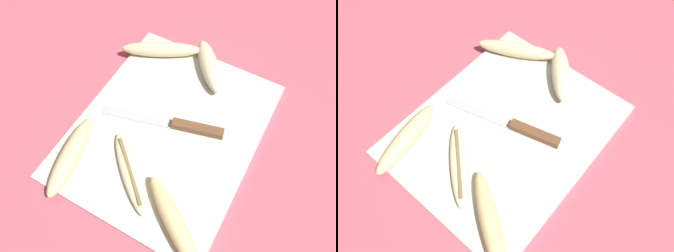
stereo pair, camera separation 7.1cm
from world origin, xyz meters
The scene contains 8 objects.
ground_plane centered at (0.00, 0.00, 0.00)m, with size 4.00×4.00×0.00m, color #C65160.
cutting_board centered at (0.00, 0.00, 0.01)m, with size 0.47×0.38×0.01m.
knife centered at (0.02, -0.03, 0.02)m, with size 0.09×0.27×0.02m.
banana_soft_right centered at (0.18, 0.12, 0.03)m, with size 0.12×0.19×0.04m.
banana_cream_curved centered at (0.19, -0.01, 0.03)m, with size 0.16×0.14×0.04m.
banana_pale_long centered at (-0.13, 0.01, 0.02)m, with size 0.15×0.16×0.02m.
banana_golden_short centered at (-0.18, -0.11, 0.03)m, with size 0.14×0.18×0.04m.
banana_mellow_near centered at (-0.16, 0.14, 0.03)m, with size 0.19×0.08×0.04m.
Camera 1 is at (-0.32, -0.18, 0.63)m, focal length 35.00 mm.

